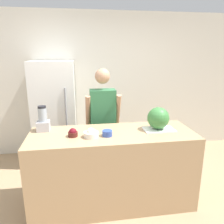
{
  "coord_description": "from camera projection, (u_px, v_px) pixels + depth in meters",
  "views": [
    {
      "loc": [
        -0.38,
        -2.07,
        1.87
      ],
      "look_at": [
        0.0,
        0.4,
        1.2
      ],
      "focal_mm": 35.0,
      "sensor_mm": 36.0,
      "label": 1
    }
  ],
  "objects": [
    {
      "name": "refrigerator",
      "position": [
        55.0,
        113.0,
        3.76
      ],
      "size": [
        0.7,
        0.71,
        1.75
      ],
      "color": "white",
      "rests_on": "ground_plane"
    },
    {
      "name": "bowl_small_blue",
      "position": [
        107.0,
        133.0,
        2.51
      ],
      "size": [
        0.12,
        0.12,
        0.07
      ],
      "color": "#334C9E",
      "rests_on": "counter_island"
    },
    {
      "name": "cutting_board",
      "position": [
        159.0,
        129.0,
        2.71
      ],
      "size": [
        0.38,
        0.24,
        0.01
      ],
      "color": "white",
      "rests_on": "counter_island"
    },
    {
      "name": "watermelon",
      "position": [
        158.0,
        118.0,
        2.69
      ],
      "size": [
        0.27,
        0.27,
        0.27
      ],
      "color": "#3D7F3D",
      "rests_on": "cutting_board"
    },
    {
      "name": "ground_plane",
      "position": [
        117.0,
        221.0,
        2.52
      ],
      "size": [
        14.0,
        14.0,
        0.0
      ],
      "primitive_type": "plane",
      "color": "tan"
    },
    {
      "name": "bowl_cream",
      "position": [
        91.0,
        134.0,
        2.48
      ],
      "size": [
        0.17,
        0.17,
        0.11
      ],
      "color": "white",
      "rests_on": "counter_island"
    },
    {
      "name": "counter_island",
      "position": [
        112.0,
        168.0,
        2.74
      ],
      "size": [
        1.99,
        0.72,
        0.95
      ],
      "color": "tan",
      "rests_on": "ground_plane"
    },
    {
      "name": "person",
      "position": [
        103.0,
        123.0,
        3.26
      ],
      "size": [
        0.51,
        0.27,
        1.66
      ],
      "color": "#4C608C",
      "rests_on": "ground_plane"
    },
    {
      "name": "wall_back",
      "position": [
        99.0,
        84.0,
        4.14
      ],
      "size": [
        8.0,
        0.06,
        2.6
      ],
      "color": "silver",
      "rests_on": "ground_plane"
    },
    {
      "name": "blender",
      "position": [
        43.0,
        121.0,
        2.66
      ],
      "size": [
        0.15,
        0.15,
        0.31
      ],
      "color": "#B7B7BC",
      "rests_on": "counter_island"
    },
    {
      "name": "bowl_cherries",
      "position": [
        73.0,
        133.0,
        2.49
      ],
      "size": [
        0.11,
        0.11,
        0.1
      ],
      "color": "#511E19",
      "rests_on": "counter_island"
    }
  ]
}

